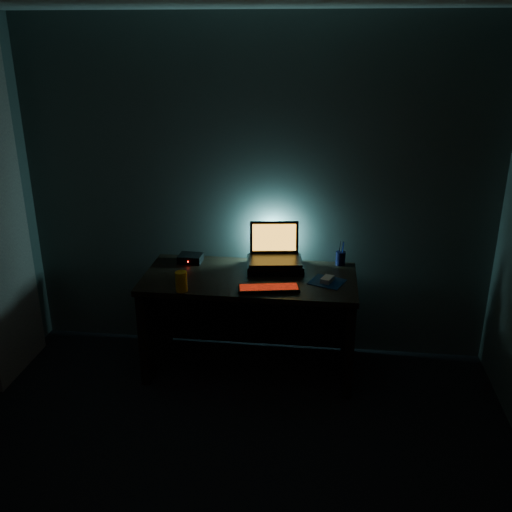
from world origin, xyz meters
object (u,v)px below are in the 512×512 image
Objects in this scene: router at (190,258)px; mouse at (327,279)px; laptop at (275,251)px; keyboard at (269,288)px; pen_cup at (340,258)px; juice_glass at (181,281)px.

mouse is at bearing -11.87° from router.
laptop is 3.84× the size of mouse.
mouse reaches higher than keyboard.
laptop is 0.47m from mouse.
keyboard is 4.17× the size of pen_cup.
router is at bearing -175.80° from pen_cup.
keyboard is 0.43m from mouse.
juice_glass is at bearing 177.42° from keyboard.
laptop is 0.44m from keyboard.
mouse is 1.05m from router.
pen_cup is 1.21m from juice_glass.
keyboard is at bearing -97.69° from laptop.
pen_cup is at bearing 2.41° from laptop.
mouse is at bearing 14.36° from keyboard.
laptop is 0.98× the size of keyboard.
pen_cup is 0.75× the size of juice_glass.
juice_glass is 0.77× the size of router.
laptop is at bearing 168.77° from mouse.
router is at bearing -172.62° from mouse.
laptop reaches higher than juice_glass.
keyboard is at bearing -133.49° from mouse.
router is (-0.63, 0.01, -0.09)m from laptop.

